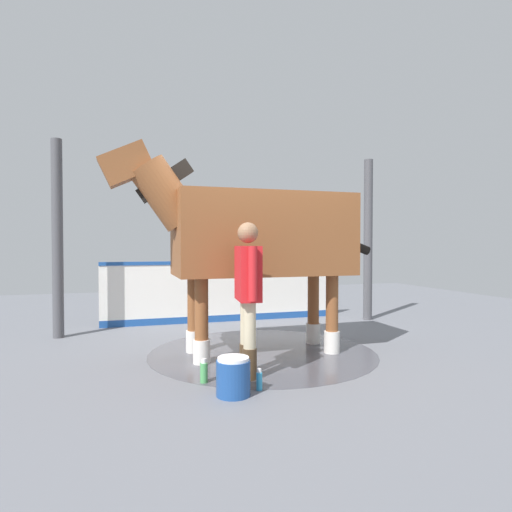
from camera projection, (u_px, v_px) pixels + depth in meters
The scene contains 10 objects.
ground_plane at pixel (252, 350), 5.78m from camera, with size 16.00×16.00×0.02m, color slate.
wet_patch at pixel (263, 352), 5.63m from camera, with size 2.93×2.93×0.00m, color #4C4C54.
barrier_wall at pixel (222, 293), 7.90m from camera, with size 4.20×0.12×1.11m.
roof_post_near at pixel (57, 239), 6.50m from camera, with size 0.16×0.16×2.97m, color #4C4C51.
roof_post_far at pixel (368, 240), 8.07m from camera, with size 0.16×0.16×2.97m, color #4C4C51.
horse at pixel (255, 235), 5.56m from camera, with size 3.57×1.05×2.61m.
handler at pixel (248, 288), 4.58m from camera, with size 0.28×0.66×1.63m.
wash_bucket at pixel (233, 377), 4.02m from camera, with size 0.32×0.32×0.36m.
bottle_shampoo at pixel (259, 380), 4.17m from camera, with size 0.06×0.06×0.21m.
bottle_spray at pixel (204, 372), 4.40m from camera, with size 0.08×0.08×0.24m.
Camera 1 is at (-1.71, -5.48, 1.40)m, focal length 30.52 mm.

